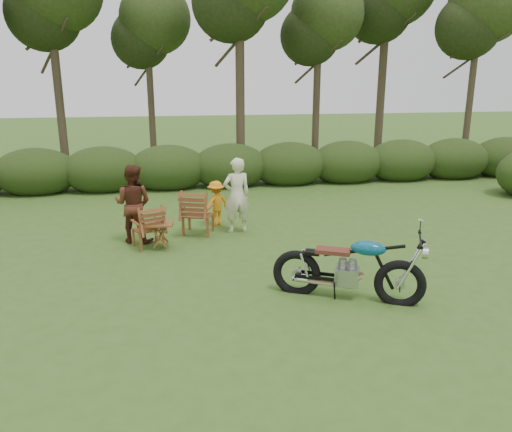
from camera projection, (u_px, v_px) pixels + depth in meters
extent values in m
plane|color=#34521B|center=(303.00, 302.00, 7.94)|extent=(80.00, 80.00, 0.00)
cylinder|color=#372B1E|center=(56.00, 72.00, 16.55)|extent=(0.28, 0.28, 7.20)
sphere|color=#273714|center=(49.00, 0.00, 15.94)|extent=(2.88, 2.88, 2.88)
cylinder|color=#372B1E|center=(150.00, 86.00, 18.22)|extent=(0.24, 0.24, 6.30)
sphere|color=#273714|center=(147.00, 29.00, 17.69)|extent=(2.52, 2.52, 2.52)
cylinder|color=#372B1E|center=(240.00, 65.00, 16.47)|extent=(0.30, 0.30, 7.65)
cylinder|color=#372B1E|center=(317.00, 83.00, 18.18)|extent=(0.26, 0.26, 6.48)
sphere|color=#273714|center=(319.00, 24.00, 17.64)|extent=(2.59, 2.59, 2.59)
cylinder|color=#372B1E|center=(383.00, 64.00, 19.54)|extent=(0.32, 0.32, 7.92)
cylinder|color=#372B1E|center=(472.00, 78.00, 18.03)|extent=(0.24, 0.24, 6.84)
sphere|color=#273714|center=(479.00, 15.00, 17.45)|extent=(2.74, 2.74, 2.74)
ellipsoid|color=#223513|center=(36.00, 173.00, 15.27)|extent=(2.52, 1.68, 1.51)
ellipsoid|color=#223513|center=(104.00, 171.00, 15.61)|extent=(2.52, 1.68, 1.51)
ellipsoid|color=#223513|center=(168.00, 168.00, 15.95)|extent=(2.52, 1.68, 1.51)
ellipsoid|color=#223513|center=(230.00, 167.00, 16.30)|extent=(2.52, 1.68, 1.51)
ellipsoid|color=#223513|center=(290.00, 165.00, 16.64)|extent=(2.52, 1.68, 1.51)
ellipsoid|color=#223513|center=(347.00, 163.00, 16.98)|extent=(2.52, 1.68, 1.51)
ellipsoid|color=#223513|center=(401.00, 161.00, 17.32)|extent=(2.52, 1.68, 1.51)
ellipsoid|color=#223513|center=(454.00, 160.00, 17.66)|extent=(2.52, 1.68, 1.51)
ellipsoid|color=#223513|center=(505.00, 158.00, 18.00)|extent=(2.52, 1.68, 1.51)
imported|color=beige|center=(158.00, 221.00, 10.27)|extent=(0.16, 0.16, 0.09)
imported|color=beige|center=(237.00, 232.00, 11.55)|extent=(0.69, 0.51, 1.73)
imported|color=#4C2315|center=(136.00, 241.00, 10.88)|extent=(0.99, 0.87, 1.69)
imported|color=orange|center=(217.00, 225.00, 12.06)|extent=(0.81, 0.73, 1.09)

